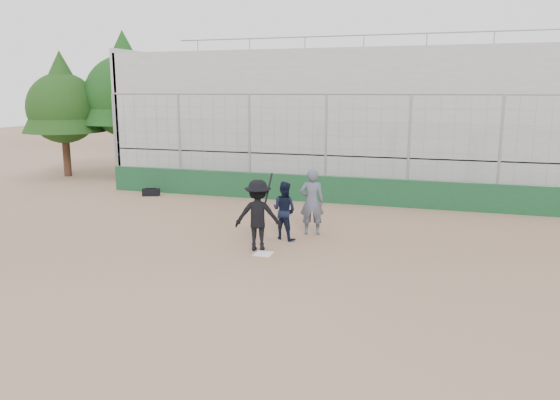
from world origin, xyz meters
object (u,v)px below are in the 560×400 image
(umpire, at_px, (312,205))
(equipment_bag, at_px, (151,192))
(catcher_crouched, at_px, (284,220))
(batter_at_plate, at_px, (258,215))

(umpire, height_order, equipment_bag, umpire)
(catcher_crouched, relative_size, umpire, 0.65)
(catcher_crouched, bearing_deg, batter_at_plate, -105.92)
(catcher_crouched, height_order, equipment_bag, catcher_crouched)
(batter_at_plate, bearing_deg, umpire, 64.19)
(catcher_crouched, xyz_separation_m, equipment_bag, (-6.98, 4.62, -0.41))
(batter_at_plate, xyz_separation_m, catcher_crouched, (0.34, 1.20, -0.38))
(batter_at_plate, height_order, umpire, batter_at_plate)
(umpire, relative_size, equipment_bag, 2.40)
(umpire, xyz_separation_m, equipment_bag, (-7.59, 3.86, -0.72))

